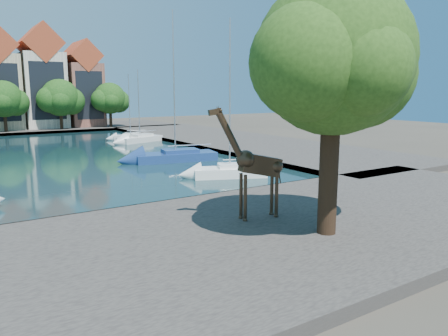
# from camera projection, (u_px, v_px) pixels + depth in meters

# --- Properties ---
(ground) EXTENTS (160.00, 160.00, 0.00)m
(ground) POSITION_uv_depth(u_px,v_px,m) (92.00, 220.00, 22.38)
(ground) COLOR #38332B
(ground) RESTS_ON ground
(water_basin) EXTENTS (38.00, 50.00, 0.08)m
(water_basin) POSITION_uv_depth(u_px,v_px,m) (20.00, 159.00, 42.21)
(water_basin) COLOR black
(water_basin) RESTS_ON ground
(near_quay) EXTENTS (50.00, 14.00, 0.50)m
(near_quay) POSITION_uv_depth(u_px,v_px,m) (146.00, 259.00, 16.55)
(near_quay) COLOR #45413C
(near_quay) RESTS_ON ground
(right_quay) EXTENTS (14.00, 52.00, 0.50)m
(right_quay) POSITION_uv_depth(u_px,v_px,m) (233.00, 141.00, 55.55)
(right_quay) COLOR #45413C
(right_quay) RESTS_ON ground
(plane_tree) EXTENTS (8.32, 6.40, 10.62)m
(plane_tree) POSITION_uv_depth(u_px,v_px,m) (335.00, 63.00, 17.67)
(plane_tree) COLOR #332114
(plane_tree) RESTS_ON near_quay
(townhouse_east_mid) EXTENTS (6.43, 9.18, 16.65)m
(townhouse_east_mid) POSITION_uv_depth(u_px,v_px,m) (42.00, 81.00, 71.77)
(townhouse_east_mid) COLOR beige
(townhouse_east_mid) RESTS_ON far_quay
(townhouse_east_end) EXTENTS (5.44, 9.18, 14.43)m
(townhouse_east_end) POSITION_uv_depth(u_px,v_px,m) (82.00, 87.00, 75.43)
(townhouse_east_end) COLOR brown
(townhouse_east_end) RESTS_ON far_quay
(far_tree_mid_east) EXTENTS (7.02, 5.40, 7.52)m
(far_tree_mid_east) POSITION_uv_depth(u_px,v_px,m) (4.00, 100.00, 64.33)
(far_tree_mid_east) COLOR #332114
(far_tree_mid_east) RESTS_ON far_quay
(far_tree_east) EXTENTS (7.54, 5.80, 7.84)m
(far_tree_east) POSITION_uv_depth(u_px,v_px,m) (61.00, 99.00, 68.60)
(far_tree_east) COLOR #332114
(far_tree_east) RESTS_ON far_quay
(far_tree_far_east) EXTENTS (6.76, 5.20, 7.36)m
(far_tree_far_east) POSITION_uv_depth(u_px,v_px,m) (110.00, 99.00, 72.90)
(far_tree_far_east) COLOR #332114
(far_tree_far_east) RESTS_ON far_quay
(giraffe_statue) EXTENTS (3.72, 0.98, 5.31)m
(giraffe_statue) POSITION_uv_depth(u_px,v_px,m) (255.00, 165.00, 20.57)
(giraffe_statue) COLOR #38291C
(giraffe_statue) RESTS_ON near_quay
(sailboat_right_a) EXTENTS (5.77, 3.90, 11.59)m
(sailboat_right_a) POSITION_uv_depth(u_px,v_px,m) (230.00, 169.00, 33.05)
(sailboat_right_a) COLOR white
(sailboat_right_a) RESTS_ON water_basin
(sailboat_right_b) EXTENTS (7.86, 3.99, 13.51)m
(sailboat_right_b) POSITION_uv_depth(u_px,v_px,m) (175.00, 155.00, 40.59)
(sailboat_right_b) COLOR navy
(sailboat_right_b) RESTS_ON water_basin
(sailboat_right_c) EXTENTS (6.31, 3.87, 9.05)m
(sailboat_right_c) POSITION_uv_depth(u_px,v_px,m) (140.00, 138.00, 55.43)
(sailboat_right_c) COLOR silver
(sailboat_right_c) RESTS_ON water_basin
(sailboat_right_d) EXTENTS (4.71, 2.52, 8.60)m
(sailboat_right_d) POSITION_uv_depth(u_px,v_px,m) (131.00, 136.00, 58.13)
(sailboat_right_d) COLOR silver
(sailboat_right_d) RESTS_ON water_basin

